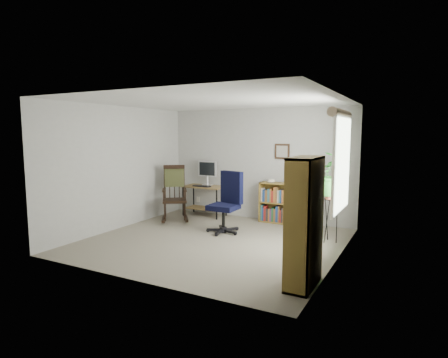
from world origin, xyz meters
The scene contains 18 objects.
floor centered at (0.00, 0.00, 0.00)m, with size 4.20×4.00×0.00m, color gray.
ceiling centered at (0.00, 0.00, 2.40)m, with size 4.20×4.00×0.00m, color silver.
wall_back centered at (0.00, 2.00, 1.20)m, with size 4.20×0.00×2.40m, color #AFAFAB.
wall_front centered at (0.00, -2.00, 1.20)m, with size 4.20×0.00×2.40m, color #AFAFAB.
wall_left centered at (-2.10, 0.00, 1.20)m, with size 0.00×4.00×2.40m, color #AFAFAB.
wall_right centered at (2.10, 0.00, 1.20)m, with size 0.00×4.00×2.40m, color #AFAFAB.
window centered at (2.06, 0.30, 1.40)m, with size 0.12×1.20×1.50m, color white, non-canonical shape.
desk centered at (-1.19, 1.70, 0.34)m, with size 0.95×0.52×0.68m, color brown, non-canonical shape.
monitor centered at (-1.19, 1.84, 0.96)m, with size 0.46×0.16×0.56m, color silver, non-canonical shape.
keyboard centered at (-1.19, 1.58, 0.70)m, with size 0.40×0.15×0.03m, color black.
office_chair centered at (-0.11, 0.59, 0.59)m, with size 0.64×0.64×1.17m, color black, non-canonical shape.
rocking_chair centered at (-1.50, 0.97, 0.60)m, with size 0.62×1.04×1.21m, color black, non-canonical shape.
low_bookshelf centered at (0.54, 1.82, 0.42)m, with size 0.80×0.27×0.85m, color olive, non-canonical shape.
tall_bookshelf centered at (1.92, -1.16, 0.80)m, with size 0.30×0.70×1.59m, color olive, non-canonical shape.
plant_stand centered at (1.80, 0.90, 0.44)m, with size 0.24×0.24×0.88m, color black, non-canonical shape.
spider_plant centered at (1.80, 0.90, 1.55)m, with size 1.69×1.88×1.46m, color #246523.
potted_plant_small centered at (0.82, 1.83, 0.90)m, with size 0.13×0.24×0.11m, color #246523.
framed_picture centered at (0.54, 1.97, 1.49)m, with size 0.32×0.04×0.32m, color black, non-canonical shape.
Camera 1 is at (3.13, -5.52, 1.86)m, focal length 30.00 mm.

